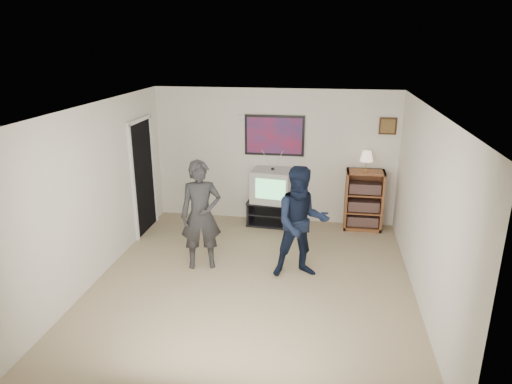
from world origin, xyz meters
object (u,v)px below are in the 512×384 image
(media_stand, at_px, (273,212))
(crt_television, at_px, (272,185))
(person_short, at_px, (301,223))
(bookshelf, at_px, (364,200))
(person_tall, at_px, (201,215))

(media_stand, height_order, crt_television, crt_television)
(person_short, bearing_deg, media_stand, 93.98)
(media_stand, distance_m, crt_television, 0.53)
(bookshelf, distance_m, person_tall, 3.15)
(person_tall, bearing_deg, media_stand, 48.46)
(person_tall, xyz_separation_m, person_short, (1.50, -0.05, -0.00))
(media_stand, xyz_separation_m, person_short, (0.63, -1.89, 0.60))
(media_stand, xyz_separation_m, person_tall, (-0.87, -1.83, 0.60))
(crt_television, distance_m, person_tall, 2.02)
(bookshelf, relative_size, person_short, 0.67)
(bookshelf, relative_size, person_tall, 0.66)
(bookshelf, xyz_separation_m, person_short, (-1.02, -1.94, 0.28))
(crt_television, relative_size, person_short, 0.43)
(crt_television, bearing_deg, bookshelf, 9.49)
(crt_television, xyz_separation_m, bookshelf, (1.67, 0.05, -0.21))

